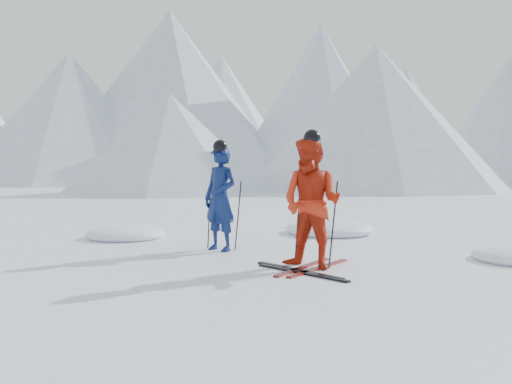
% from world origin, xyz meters
% --- Properties ---
extents(ground, '(160.00, 160.00, 0.00)m').
position_xyz_m(ground, '(0.00, 0.00, 0.00)').
color(ground, white).
rests_on(ground, ground).
extents(skier_blue, '(0.81, 0.66, 1.93)m').
position_xyz_m(skier_blue, '(-2.53, 0.58, 0.96)').
color(skier_blue, '#0D1C50').
rests_on(skier_blue, ground).
extents(skier_red, '(1.12, 0.95, 2.01)m').
position_xyz_m(skier_red, '(-0.50, -0.44, 1.00)').
color(skier_red, red).
rests_on(skier_red, ground).
extents(pole_blue_left, '(0.13, 0.09, 1.28)m').
position_xyz_m(pole_blue_left, '(-2.83, 0.73, 0.64)').
color(pole_blue_left, black).
rests_on(pole_blue_left, ground).
extents(pole_blue_right, '(0.13, 0.08, 1.28)m').
position_xyz_m(pole_blue_right, '(-2.28, 0.83, 0.64)').
color(pole_blue_right, black).
rests_on(pole_blue_right, ground).
extents(pole_red_left, '(0.13, 0.10, 1.34)m').
position_xyz_m(pole_red_left, '(-0.80, -0.19, 0.67)').
color(pole_red_left, black).
rests_on(pole_red_left, ground).
extents(pole_red_right, '(0.13, 0.09, 1.34)m').
position_xyz_m(pole_red_right, '(-0.20, -0.29, 0.67)').
color(pole_red_right, black).
rests_on(pole_red_right, ground).
extents(ski_worn_left, '(0.39, 1.69, 0.03)m').
position_xyz_m(ski_worn_left, '(-0.62, -0.44, 0.01)').
color(ski_worn_left, black).
rests_on(ski_worn_left, ground).
extents(ski_worn_right, '(0.51, 1.67, 0.03)m').
position_xyz_m(ski_worn_right, '(-0.38, -0.44, 0.01)').
color(ski_worn_right, black).
rests_on(ski_worn_right, ground).
extents(ski_loose_a, '(1.56, 0.84, 0.03)m').
position_xyz_m(ski_loose_a, '(-0.62, -0.73, 0.01)').
color(ski_loose_a, black).
rests_on(ski_loose_a, ground).
extents(ski_loose_b, '(1.58, 0.79, 0.03)m').
position_xyz_m(ski_loose_b, '(-0.52, -0.88, 0.01)').
color(ski_loose_b, black).
rests_on(ski_loose_b, ground).
extents(snow_lumps, '(9.24, 4.20, 0.44)m').
position_xyz_m(snow_lumps, '(-1.74, 2.59, 0.00)').
color(snow_lumps, white).
rests_on(snow_lumps, ground).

